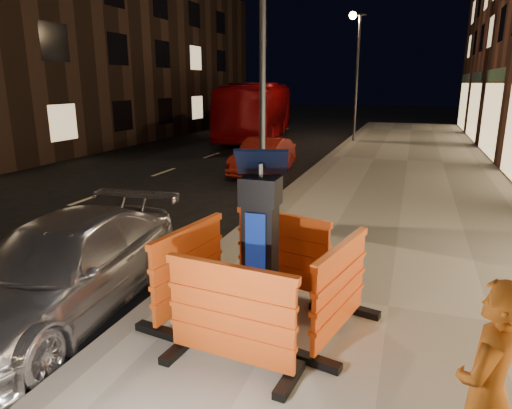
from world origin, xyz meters
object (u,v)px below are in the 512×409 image
(barrier_kerbside, at_px, (189,270))
(parking_kiosk, at_px, (260,245))
(bus_doubledecker, at_px, (258,138))
(man, at_px, (487,396))
(barrier_back, at_px, (282,253))
(barrier_front, at_px, (231,317))
(barrier_bldgside, at_px, (340,291))
(car_silver, at_px, (67,313))
(car_red, at_px, (264,174))

(barrier_kerbside, bearing_deg, parking_kiosk, -80.84)
(bus_doubledecker, bearing_deg, man, -76.73)
(barrier_back, bearing_deg, man, -37.44)
(barrier_front, distance_m, bus_doubledecker, 21.62)
(barrier_bldgside, height_order, bus_doubledecker, bus_doubledecker)
(barrier_bldgside, relative_size, bus_doubledecker, 0.13)
(parking_kiosk, bearing_deg, bus_doubledecker, 119.96)
(barrier_back, distance_m, bus_doubledecker, 19.82)
(bus_doubledecker, height_order, man, man)
(car_silver, bearing_deg, barrier_bldgside, 1.33)
(barrier_back, relative_size, car_red, 0.40)
(barrier_kerbside, xyz_separation_m, barrier_bldgside, (1.90, 0.00, 0.00))
(barrier_kerbside, bearing_deg, car_silver, 110.68)
(barrier_kerbside, distance_m, car_silver, 1.88)
(car_red, bearing_deg, barrier_bldgside, -66.03)
(barrier_back, bearing_deg, barrier_front, -75.84)
(barrier_back, distance_m, car_red, 9.46)
(bus_doubledecker, bearing_deg, barrier_bldgside, -77.97)
(barrier_kerbside, distance_m, barrier_bldgside, 1.90)
(car_silver, height_order, bus_doubledecker, bus_doubledecker)
(car_red, bearing_deg, parking_kiosk, -70.90)
(barrier_bldgside, bearing_deg, barrier_front, 148.16)
(bus_doubledecker, xyz_separation_m, man, (8.87, -21.43, 0.99))
(barrier_front, xyz_separation_m, car_red, (-3.15, 10.79, -0.72))
(parking_kiosk, height_order, barrier_back, parking_kiosk)
(barrier_kerbside, bearing_deg, bus_doubledecker, 25.44)
(barrier_back, height_order, car_silver, barrier_back)
(barrier_front, bearing_deg, barrier_kerbside, 141.16)
(parking_kiosk, bearing_deg, barrier_front, -78.84)
(car_silver, bearing_deg, barrier_back, 21.92)
(barrier_back, bearing_deg, car_red, 123.69)
(barrier_front, relative_size, man, 0.87)
(barrier_bldgside, xyz_separation_m, man, (1.25, -1.82, 0.27))
(parking_kiosk, bearing_deg, man, -28.52)
(barrier_front, xyz_separation_m, barrier_kerbside, (-0.95, 0.95, 0.00))
(barrier_bldgside, height_order, car_red, barrier_bldgside)
(car_red, bearing_deg, barrier_back, -69.14)
(barrier_front, relative_size, car_silver, 0.34)
(parking_kiosk, distance_m, bus_doubledecker, 20.74)
(barrier_bldgside, height_order, man, man)
(bus_doubledecker, relative_size, man, 6.45)
(barrier_kerbside, height_order, bus_doubledecker, bus_doubledecker)
(barrier_bldgside, bearing_deg, barrier_kerbside, 103.16)
(parking_kiosk, relative_size, bus_doubledecker, 0.19)
(parking_kiosk, xyz_separation_m, car_red, (-3.15, 9.84, -1.17))
(barrier_kerbside, height_order, barrier_bldgside, same)
(parking_kiosk, xyz_separation_m, barrier_front, (0.00, -0.95, -0.45))
(man, bearing_deg, car_silver, -79.86)
(parking_kiosk, relative_size, car_red, 0.56)
(car_red, bearing_deg, bus_doubledecker, 111.16)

